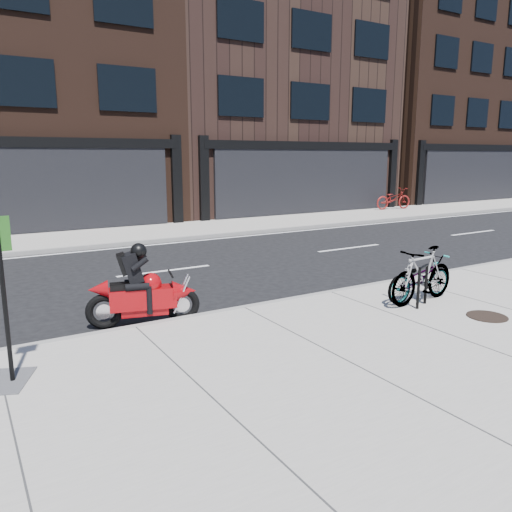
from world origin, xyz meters
TOP-DOWN VIEW (x-y plane):
  - ground at (0.00, 0.00)m, footprint 120.00×120.00m
  - sidewalk_near at (0.00, -5.00)m, footprint 60.00×6.00m
  - sidewalk_far at (0.00, 7.75)m, footprint 60.00×3.50m
  - building_center at (-2.00, 14.50)m, footprint 12.00×10.00m
  - building_mideast at (10.00, 14.50)m, footprint 12.00×10.00m
  - building_east at (22.00, 14.50)m, footprint 10.00×10.00m
  - bike_rack at (2.78, -3.57)m, footprint 0.42×0.20m
  - bicycle_front at (3.06, -3.26)m, footprint 1.62×0.57m
  - bicycle_rear at (2.98, -3.39)m, footprint 1.76×0.63m
  - motorcycle at (-1.65, -1.62)m, footprint 1.86×0.79m
  - bicycle_far at (14.69, 8.57)m, footprint 2.10×0.96m
  - manhole_cover at (3.25, -4.57)m, footprint 0.82×0.82m
  - sign_post at (-3.89, -3.13)m, footprint 0.27×0.05m

SIDE VIEW (x-z plane):
  - ground at x=0.00m, z-range 0.00..0.00m
  - sidewalk_near at x=0.00m, z-range 0.00..0.13m
  - sidewalk_far at x=0.00m, z-range 0.00..0.13m
  - manhole_cover at x=3.25m, z-range 0.13..0.15m
  - bicycle_front at x=3.06m, z-range 0.13..0.98m
  - motorcycle at x=-1.65m, z-range -0.13..1.28m
  - bike_rack at x=2.78m, z-range 0.20..0.95m
  - bicycle_rear at x=2.98m, z-range 0.13..1.17m
  - bicycle_far at x=14.69m, z-range 0.13..1.20m
  - sign_post at x=-3.89m, z-range 0.32..2.33m
  - building_mideast at x=10.00m, z-range 0.00..12.50m
  - building_east at x=22.00m, z-range 0.00..13.00m
  - building_center at x=-2.00m, z-range 0.00..14.50m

